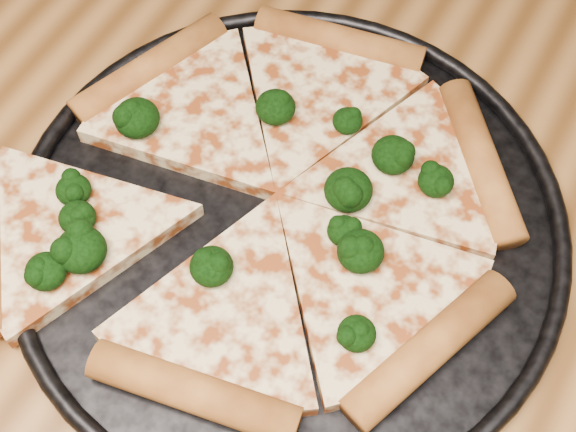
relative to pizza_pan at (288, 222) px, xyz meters
The scene contains 3 objects.
pizza_pan is the anchor object (origin of this frame).
pizza 0.02m from the pizza_pan, 167.37° to the left, with size 0.36×0.34×0.02m.
broccoli_florets 0.04m from the pizza_pan, 161.98° to the right, with size 0.23×0.22×0.02m.
Camera 1 is at (0.07, -0.11, 1.22)m, focal length 50.30 mm.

